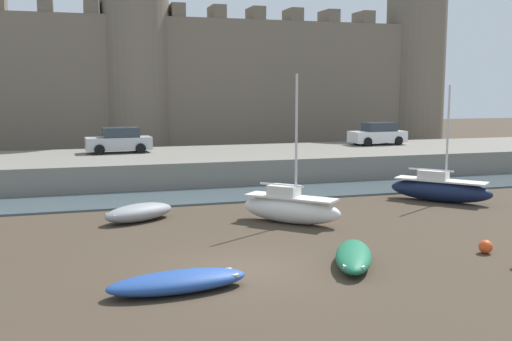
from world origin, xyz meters
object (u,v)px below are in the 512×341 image
rowboat_foreground_right (178,281)px  car_quay_centre_west (378,134)px  mooring_buoy_mid_mud (486,247)px  rowboat_near_channel_right (139,212)px  car_quay_centre_east (119,141)px  sailboat_midflat_centre (290,207)px  sailboat_foreground_left (440,189)px  rowboat_midflat_left (354,256)px

rowboat_foreground_right → car_quay_centre_west: (18.66, 23.45, 1.99)m
rowboat_foreground_right → mooring_buoy_mid_mud: (10.70, 0.86, -0.07)m
rowboat_foreground_right → rowboat_near_channel_right: 9.37m
car_quay_centre_east → car_quay_centre_west: size_ratio=1.00×
mooring_buoy_mid_mud → car_quay_centre_west: bearing=70.6°
sailboat_midflat_centre → sailboat_foreground_left: bearing=15.3°
sailboat_midflat_centre → rowboat_foreground_right: bearing=-129.5°
rowboat_foreground_right → rowboat_midflat_left: bearing=8.6°
rowboat_foreground_right → mooring_buoy_mid_mud: size_ratio=8.66×
rowboat_near_channel_right → car_quay_centre_west: car_quay_centre_west is taller
rowboat_foreground_right → rowboat_midflat_left: (5.75, 0.87, 0.02)m
rowboat_foreground_right → sailboat_foreground_left: size_ratio=0.70×
mooring_buoy_mid_mud → car_quay_centre_east: size_ratio=0.11×
mooring_buoy_mid_mud → car_quay_centre_east: bearing=115.4°
rowboat_foreground_right → sailboat_midflat_centre: 9.31m
sailboat_midflat_centre → rowboat_midflat_left: sailboat_midflat_centre is taller
sailboat_foreground_left → mooring_buoy_mid_mud: size_ratio=12.33×
rowboat_midflat_left → mooring_buoy_mid_mud: size_ratio=7.90×
rowboat_midflat_left → car_quay_centre_east: (-5.67, 22.38, 1.96)m
rowboat_near_channel_right → rowboat_foreground_right: bearing=-89.3°
mooring_buoy_mid_mud → rowboat_near_channel_right: bearing=141.8°
mooring_buoy_mid_mud → car_quay_centre_west: car_quay_centre_west is taller
car_quay_centre_west → rowboat_foreground_right: bearing=-128.5°
mooring_buoy_mid_mud → rowboat_foreground_right: bearing=-175.4°
sailboat_foreground_left → car_quay_centre_east: (-14.62, 13.66, 1.64)m
rowboat_midflat_left → car_quay_centre_east: bearing=104.2°
sailboat_foreground_left → mooring_buoy_mid_mud: bearing=-114.6°
rowboat_near_channel_right → car_quay_centre_east: 14.00m
rowboat_midflat_left → car_quay_centre_west: bearing=60.3°
rowboat_near_channel_right → sailboat_midflat_centre: sailboat_midflat_centre is taller
rowboat_near_channel_right → car_quay_centre_west: 23.54m
sailboat_midflat_centre → car_quay_centre_east: (-5.83, 16.06, 1.62)m
sailboat_foreground_left → rowboat_midflat_left: (-8.95, -8.71, -0.32)m
rowboat_foreground_right → rowboat_midflat_left: 5.82m
sailboat_foreground_left → car_quay_centre_west: sailboat_foreground_left is taller
rowboat_midflat_left → sailboat_midflat_centre: bearing=88.5°
rowboat_foreground_right → car_quay_centre_west: bearing=51.5°
sailboat_foreground_left → car_quay_centre_west: bearing=74.1°
rowboat_near_channel_right → rowboat_midflat_left: rowboat_near_channel_right is taller
rowboat_midflat_left → mooring_buoy_mid_mud: 4.95m
car_quay_centre_east → rowboat_near_channel_right: bearing=-90.8°
rowboat_near_channel_right → car_quay_centre_east: size_ratio=0.83×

